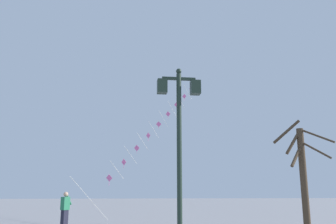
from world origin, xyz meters
The scene contains 5 objects.
ground_plane centered at (0.00, 20.00, 0.00)m, with size 160.00×160.00×0.00m, color gray.
twin_lantern_lamp_post centered at (1.70, 9.20, 3.59)m, with size 1.25×0.28×5.21m.
kite_train centered at (2.44, 24.38, 6.27)m, with size 9.28×11.80×11.64m.
kite_flyer centered at (-2.50, 17.23, 0.90)m, with size 0.48×0.59×1.71m.
bare_tree centered at (7.75, 14.03, 2.49)m, with size 2.09×1.49×4.81m.
Camera 1 is at (0.19, -0.59, 1.70)m, focal length 38.30 mm.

